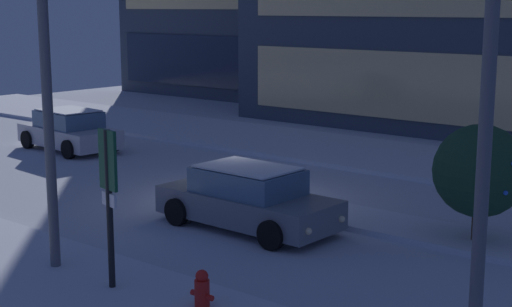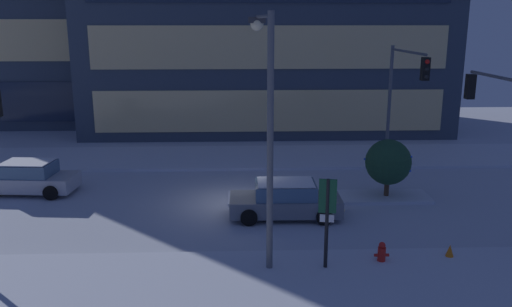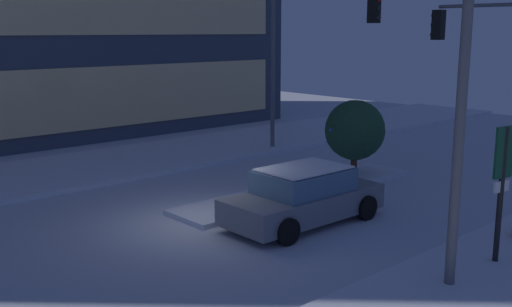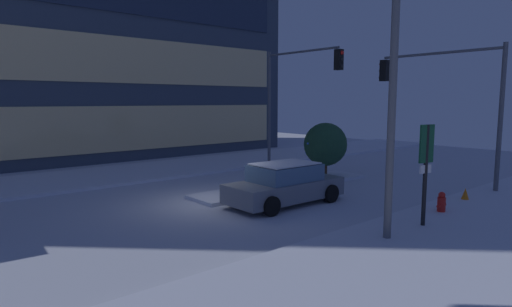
% 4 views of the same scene
% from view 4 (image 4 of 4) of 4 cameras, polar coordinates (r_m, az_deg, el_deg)
% --- Properties ---
extents(ground, '(52.00, 52.00, 0.00)m').
position_cam_4_polar(ground, '(15.53, -5.86, -6.74)').
color(ground, silver).
extents(curb_strip_near, '(52.00, 5.20, 0.14)m').
position_cam_4_polar(curb_strip_near, '(10.37, 20.47, -13.89)').
color(curb_strip_near, silver).
rests_on(curb_strip_near, ground).
extents(curb_strip_far, '(52.00, 5.20, 0.14)m').
position_cam_4_polar(curb_strip_far, '(22.28, -17.43, -2.63)').
color(curb_strip_far, silver).
rests_on(curb_strip_far, ground).
extents(median_strip, '(9.00, 1.80, 0.14)m').
position_cam_4_polar(median_strip, '(18.44, 3.98, -4.29)').
color(median_strip, silver).
rests_on(median_strip, ground).
extents(car_near, '(4.57, 2.09, 1.49)m').
position_cam_4_polar(car_near, '(15.33, 3.91, -4.19)').
color(car_near, slate).
rests_on(car_near, ground).
extents(traffic_light_corner_near_right, '(0.32, 5.64, 5.95)m').
position_cam_4_polar(traffic_light_corner_near_right, '(20.07, 24.03, 7.99)').
color(traffic_light_corner_near_right, '#565960').
rests_on(traffic_light_corner_near_right, ground).
extents(traffic_light_corner_far_right, '(0.32, 5.42, 6.51)m').
position_cam_4_polar(traffic_light_corner_far_right, '(23.47, 5.31, 9.22)').
color(traffic_light_corner_far_right, '#565960').
rests_on(traffic_light_corner_far_right, ground).
extents(street_lamp_arched, '(0.69, 2.69, 8.00)m').
position_cam_4_polar(street_lamp_arched, '(11.70, 14.92, 14.08)').
color(street_lamp_arched, '#565960').
rests_on(street_lamp_arched, ground).
extents(fire_hydrant, '(0.48, 0.26, 0.79)m').
position_cam_4_polar(fire_hydrant, '(15.06, 23.68, -6.27)').
color(fire_hydrant, red).
rests_on(fire_hydrant, ground).
extents(parking_info_sign, '(0.55, 0.16, 3.04)m').
position_cam_4_polar(parking_info_sign, '(12.94, 21.88, -1.20)').
color(parking_info_sign, black).
rests_on(parking_info_sign, ground).
extents(decorated_tree_median, '(2.06, 2.02, 2.70)m').
position_cam_4_polar(decorated_tree_median, '(20.08, 9.32, 1.21)').
color(decorated_tree_median, '#473323').
rests_on(decorated_tree_median, ground).
extents(construction_cone, '(0.36, 0.36, 0.55)m').
position_cam_4_polar(construction_cone, '(17.28, 26.32, -5.10)').
color(construction_cone, orange).
rests_on(construction_cone, ground).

